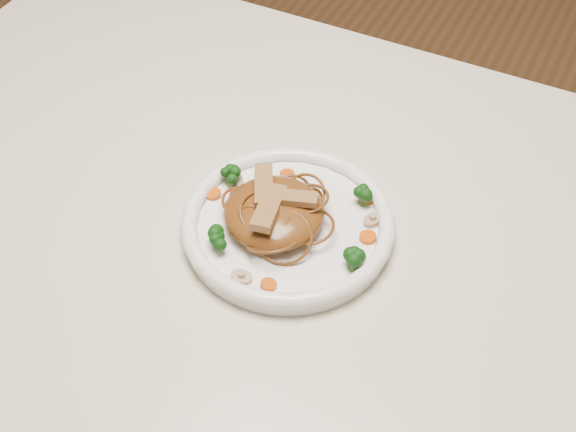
% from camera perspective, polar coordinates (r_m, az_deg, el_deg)
% --- Properties ---
extents(table, '(1.20, 0.80, 0.75)m').
position_cam_1_polar(table, '(1.05, -1.19, -3.22)').
color(table, beige).
rests_on(table, ground).
extents(plate, '(0.32, 0.32, 0.02)m').
position_cam_1_polar(plate, '(0.94, -0.00, -0.91)').
color(plate, white).
rests_on(plate, table).
extents(noodle_mound, '(0.13, 0.13, 0.04)m').
position_cam_1_polar(noodle_mound, '(0.93, -1.02, 0.25)').
color(noodle_mound, brown).
rests_on(noodle_mound, plate).
extents(chicken_a, '(0.06, 0.04, 0.01)m').
position_cam_1_polar(chicken_a, '(0.91, 0.19, 1.34)').
color(chicken_a, '#9D7B4A').
rests_on(chicken_a, noodle_mound).
extents(chicken_b, '(0.05, 0.07, 0.01)m').
position_cam_1_polar(chicken_b, '(0.93, -1.78, 2.21)').
color(chicken_b, '#9D7B4A').
rests_on(chicken_b, noodle_mound).
extents(chicken_c, '(0.04, 0.08, 0.01)m').
position_cam_1_polar(chicken_c, '(0.90, -1.40, 0.61)').
color(chicken_c, '#9D7B4A').
rests_on(chicken_c, noodle_mound).
extents(broccoli_0, '(0.03, 0.03, 0.03)m').
position_cam_1_polar(broccoli_0, '(0.96, 5.56, 1.57)').
color(broccoli_0, '#0E3F0D').
rests_on(broccoli_0, plate).
extents(broccoli_1, '(0.03, 0.03, 0.03)m').
position_cam_1_polar(broccoli_1, '(0.98, -4.19, 3.07)').
color(broccoli_1, '#0E3F0D').
rests_on(broccoli_1, plate).
extents(broccoli_2, '(0.03, 0.03, 0.03)m').
position_cam_1_polar(broccoli_2, '(0.91, -5.08, -1.67)').
color(broccoli_2, '#0E3F0D').
rests_on(broccoli_2, plate).
extents(broccoli_3, '(0.03, 0.03, 0.03)m').
position_cam_1_polar(broccoli_3, '(0.89, 4.83, -3.12)').
color(broccoli_3, '#0E3F0D').
rests_on(broccoli_3, plate).
extents(carrot_0, '(0.02, 0.02, 0.00)m').
position_cam_1_polar(carrot_0, '(0.97, 5.68, 1.29)').
color(carrot_0, '#B14306').
rests_on(carrot_0, plate).
extents(carrot_1, '(0.02, 0.02, 0.00)m').
position_cam_1_polar(carrot_1, '(0.97, -5.42, 1.59)').
color(carrot_1, '#B14306').
rests_on(carrot_1, plate).
extents(carrot_2, '(0.02, 0.02, 0.00)m').
position_cam_1_polar(carrot_2, '(0.93, 5.79, -1.54)').
color(carrot_2, '#B14306').
rests_on(carrot_2, plate).
extents(carrot_3, '(0.02, 0.02, 0.00)m').
position_cam_1_polar(carrot_3, '(0.99, -0.07, 2.99)').
color(carrot_3, '#B14306').
rests_on(carrot_3, plate).
extents(carrot_4, '(0.02, 0.02, 0.00)m').
position_cam_1_polar(carrot_4, '(0.88, -1.42, -4.99)').
color(carrot_4, '#B14306').
rests_on(carrot_4, plate).
extents(mushroom_0, '(0.03, 0.03, 0.01)m').
position_cam_1_polar(mushroom_0, '(0.88, -3.38, -4.43)').
color(mushroom_0, '#C4B093').
rests_on(mushroom_0, plate).
extents(mushroom_1, '(0.03, 0.03, 0.01)m').
position_cam_1_polar(mushroom_1, '(0.94, 6.14, -0.28)').
color(mushroom_1, '#C4B093').
rests_on(mushroom_1, plate).
extents(mushroom_2, '(0.04, 0.04, 0.01)m').
position_cam_1_polar(mushroom_2, '(0.99, -3.80, 2.55)').
color(mushroom_2, '#C4B093').
rests_on(mushroom_2, plate).
extents(mushroom_3, '(0.03, 0.03, 0.01)m').
position_cam_1_polar(mushroom_3, '(0.98, 5.68, 1.67)').
color(mushroom_3, '#C4B093').
rests_on(mushroom_3, plate).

